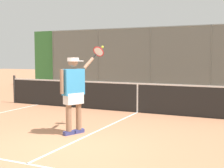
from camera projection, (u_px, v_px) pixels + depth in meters
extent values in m
plane|color=#B27551|center=(61.00, 148.00, 6.24)|extent=(60.00, 60.00, 0.00)
cube|color=white|center=(27.00, 164.00, 5.31)|extent=(6.21, 0.05, 0.01)
cube|color=white|center=(100.00, 130.00, 7.76)|extent=(0.05, 5.41, 0.01)
cylinder|color=slate|center=(211.00, 60.00, 14.77)|extent=(0.07, 0.07, 3.29)
cylinder|color=slate|center=(150.00, 60.00, 16.01)|extent=(0.07, 0.07, 3.29)
cylinder|color=slate|center=(98.00, 59.00, 17.25)|extent=(0.07, 0.07, 3.29)
cylinder|color=slate|center=(53.00, 59.00, 18.49)|extent=(0.07, 0.07, 3.29)
cylinder|color=slate|center=(180.00, 26.00, 15.25)|extent=(14.86, 0.05, 0.05)
cube|color=slate|center=(179.00, 60.00, 15.39)|extent=(14.86, 0.02, 3.29)
cube|color=#387A3D|center=(182.00, 59.00, 15.98)|extent=(17.86, 0.90, 3.31)
cube|color=silver|center=(178.00, 92.00, 15.36)|extent=(15.86, 0.18, 0.15)
cylinder|color=#2D2D2D|center=(15.00, 89.00, 12.29)|extent=(0.09, 0.09, 1.07)
cube|color=black|center=(138.00, 98.00, 10.17)|extent=(10.12, 0.02, 0.91)
cube|color=white|center=(138.00, 84.00, 10.13)|extent=(10.12, 0.04, 0.05)
cube|color=white|center=(138.00, 98.00, 10.17)|extent=(0.05, 0.04, 0.91)
cube|color=navy|center=(69.00, 133.00, 7.28)|extent=(0.20, 0.28, 0.09)
cylinder|color=#8C664C|center=(69.00, 113.00, 7.24)|extent=(0.13, 0.13, 0.83)
cube|color=navy|center=(79.00, 131.00, 7.46)|extent=(0.20, 0.28, 0.09)
cylinder|color=#8C664C|center=(79.00, 112.00, 7.42)|extent=(0.13, 0.13, 0.83)
cube|color=white|center=(73.00, 98.00, 7.30)|extent=(0.37, 0.49, 0.26)
cube|color=#338CC6|center=(73.00, 82.00, 7.27)|extent=(0.40, 0.55, 0.60)
cylinder|color=#8C664C|center=(62.00, 82.00, 7.06)|extent=(0.08, 0.08, 0.55)
cylinder|color=#8C664C|center=(88.00, 63.00, 7.58)|extent=(0.13, 0.41, 0.31)
sphere|color=#8C664C|center=(73.00, 62.00, 7.23)|extent=(0.23, 0.23, 0.23)
cylinder|color=white|center=(73.00, 59.00, 7.22)|extent=(0.35, 0.35, 0.09)
cube|color=white|center=(78.00, 61.00, 7.31)|extent=(0.26, 0.27, 0.02)
cylinder|color=black|center=(94.00, 56.00, 7.78)|extent=(0.05, 0.17, 0.13)
torus|color=red|center=(99.00, 52.00, 7.93)|extent=(0.31, 0.22, 0.26)
cylinder|color=silver|center=(99.00, 52.00, 7.93)|extent=(0.26, 0.17, 0.21)
sphere|color=#C1D138|center=(102.00, 47.00, 8.07)|extent=(0.07, 0.07, 0.07)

